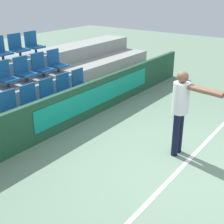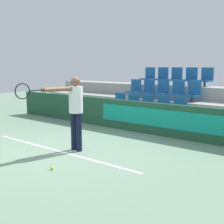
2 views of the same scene
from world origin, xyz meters
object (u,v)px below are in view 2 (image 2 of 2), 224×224
object	(u,v)px
stadium_chair_10	(149,77)
tennis_ball	(52,168)
stadium_chair_6	(147,90)
stadium_chair_9	(193,93)
stadium_chair_13	(190,78)
stadium_chair_5	(134,89)
stadium_chair_14	(206,78)
stadium_chair_3	(162,107)
stadium_chair_4	(179,109)
stadium_chair_1	(132,104)
stadium_chair_7	(162,91)
tennis_player	(73,106)
stadium_chair_12	(175,77)
stadium_chair_8	(177,92)
stadium_chair_2	(146,106)
stadium_chair_11	(161,77)
stadium_chair_0	(118,103)

from	to	relation	value
stadium_chair_10	tennis_ball	bearing A→B (deg)	-71.72
stadium_chair_6	stadium_chair_9	size ratio (longest dim) A/B	1.00
stadium_chair_13	tennis_ball	distance (m)	6.42
stadium_chair_5	stadium_chair_6	size ratio (longest dim) A/B	1.00
stadium_chair_9	stadium_chair_14	bearing A→B (deg)	90.00
stadium_chair_3	stadium_chair_4	bearing A→B (deg)	0.00
stadium_chair_1	stadium_chair_7	size ratio (longest dim) A/B	1.00
stadium_chair_3	stadium_chair_9	distance (m)	1.13
stadium_chair_6	stadium_chair_7	bearing A→B (deg)	0.00
tennis_player	tennis_ball	size ratio (longest dim) A/B	25.54
stadium_chair_9	stadium_chair_14	world-z (taller)	stadium_chair_14
stadium_chair_3	stadium_chair_6	xyz separation A→B (m)	(-1.12, 0.89, 0.42)
stadium_chair_9	tennis_ball	world-z (taller)	stadium_chair_9
stadium_chair_4	stadium_chair_5	xyz separation A→B (m)	(-2.24, 0.89, 0.42)
stadium_chair_14	tennis_player	world-z (taller)	stadium_chair_14
stadium_chair_4	stadium_chair_12	xyz separation A→B (m)	(-1.12, 1.78, 0.84)
stadium_chair_9	stadium_chair_13	world-z (taller)	stadium_chair_13
stadium_chair_10	stadium_chair_6	bearing A→B (deg)	-57.76
stadium_chair_4	tennis_player	distance (m)	3.43
stadium_chair_6	stadium_chair_8	bearing A→B (deg)	0.00
stadium_chair_8	stadium_chair_14	size ratio (longest dim) A/B	1.00
tennis_ball	tennis_player	bearing A→B (deg)	119.84
stadium_chair_13	stadium_chair_12	bearing A→B (deg)	180.00
stadium_chair_5	stadium_chair_12	size ratio (longest dim) A/B	1.00
stadium_chair_12	tennis_ball	size ratio (longest dim) A/B	9.31
stadium_chair_6	tennis_player	size ratio (longest dim) A/B	0.36
stadium_chair_5	stadium_chair_2	bearing A→B (deg)	-38.40
tennis_player	stadium_chair_5	bearing A→B (deg)	117.10
stadium_chair_1	stadium_chair_9	distance (m)	1.95
tennis_ball	stadium_chair_12	bearing A→B (deg)	98.56
stadium_chair_8	stadium_chair_10	bearing A→B (deg)	152.15
tennis_ball	stadium_chair_1	bearing A→B (deg)	108.58
stadium_chair_1	stadium_chair_3	size ratio (longest dim) A/B	1.00
stadium_chair_6	stadium_chair_11	world-z (taller)	stadium_chair_11
stadium_chair_9	tennis_player	size ratio (longest dim) A/B	0.36
stadium_chair_10	stadium_chair_11	bearing A→B (deg)	0.00
stadium_chair_13	stadium_chair_9	bearing A→B (deg)	-57.76
stadium_chair_11	stadium_chair_9	bearing A→B (deg)	-27.85
stadium_chair_0	stadium_chair_13	world-z (taller)	stadium_chair_13
stadium_chair_0	stadium_chair_7	xyz separation A→B (m)	(1.12, 0.89, 0.42)
stadium_chair_4	tennis_ball	xyz separation A→B (m)	(-0.18, -4.46, -0.66)
stadium_chair_2	stadium_chair_8	distance (m)	1.13
stadium_chair_0	stadium_chair_13	distance (m)	2.59
stadium_chair_12	tennis_player	size ratio (longest dim) A/B	0.36
stadium_chair_5	stadium_chair_13	world-z (taller)	stadium_chair_13
stadium_chair_6	stadium_chair_5	bearing A→B (deg)	180.00
stadium_chair_6	stadium_chair_4	bearing A→B (deg)	-27.85
stadium_chair_1	stadium_chair_5	world-z (taller)	stadium_chair_5
stadium_chair_5	stadium_chair_11	size ratio (longest dim) A/B	1.00
stadium_chair_0	stadium_chair_3	distance (m)	1.68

